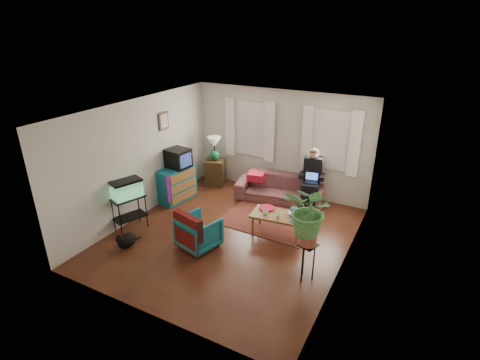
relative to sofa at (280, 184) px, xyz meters
The scene contains 31 objects.
floor 2.10m from the sofa, 96.14° to the right, with size 4.50×5.00×0.01m, color #4F2B14.
ceiling 3.01m from the sofa, 96.14° to the right, with size 4.50×5.00×0.01m, color white.
wall_back 1.02m from the sofa, 116.09° to the left, with size 4.50×0.01×2.60m, color silver.
wall_front 4.64m from the sofa, 92.77° to the right, with size 4.50×0.01×2.60m, color silver.
wall_left 3.33m from the sofa, 140.31° to the right, with size 0.01×5.00×2.60m, color silver.
wall_right 3.02m from the sofa, 45.29° to the right, with size 0.01×5.00×2.60m, color silver.
window_left 1.59m from the sofa, 157.15° to the left, with size 1.08×0.04×1.38m, color white.
window_right 1.60m from the sofa, 22.67° to the left, with size 1.08×0.04×1.38m, color white.
curtains_left 1.57m from the sofa, 161.07° to the left, with size 1.36×0.06×1.50m, color white.
curtains_right 1.58m from the sofa, 18.77° to the left, with size 1.36×0.06×1.50m, color white.
picture_frame 3.12m from the sofa, 153.77° to the right, with size 0.04×0.32×0.40m, color #3D2616.
area_rug 1.10m from the sofa, 77.89° to the right, with size 2.00×1.60×0.01m, color maroon.
sofa is the anchor object (origin of this frame).
seated_person 0.78m from the sofa, 10.83° to the left, with size 0.52×0.64×1.24m, color black, non-canonical shape.
side_table 1.87m from the sofa, behind, with size 0.48×0.48×0.70m, color #3D2C16.
table_lamp 1.96m from the sofa, behind, with size 0.36×0.36×0.64m, color white, non-canonical shape.
dresser 2.51m from the sofa, 151.71° to the right, with size 0.46×0.93×0.84m, color #105365.
crt_tv 2.53m from the sofa, 153.20° to the right, with size 0.51×0.46×0.45m, color black.
aquarium_stand 3.56m from the sofa, 128.56° to the right, with size 0.37×0.66×0.74m, color black.
aquarium 3.60m from the sofa, 128.56° to the right, with size 0.33×0.60×0.39m, color #7FD899.
black_cat 3.81m from the sofa, 118.26° to the right, with size 0.28×0.42×0.36m, color black.
armchair 2.73m from the sofa, 102.20° to the right, with size 0.69×0.64×0.70m, color #135573.
serape_throw 3.00m from the sofa, 102.46° to the right, with size 0.71×0.16×0.58m, color #9E0A0A.
coffee_table 1.61m from the sofa, 68.96° to the right, with size 1.06×0.58×0.44m, color brown.
cup_a 1.66m from the sofa, 77.93° to the right, with size 0.12×0.12×0.09m, color white.
cup_b 1.78m from the sofa, 68.92° to the right, with size 0.10×0.10×0.09m, color beige.
bowl 1.62m from the sofa, 58.10° to the right, with size 0.21×0.21×0.05m, color white.
snack_tray 1.41m from the sofa, 78.83° to the right, with size 0.33×0.33×0.04m, color #B21414.
birdcage 1.87m from the sofa, 59.21° to the right, with size 0.17×0.17×0.31m, color #115B6B, non-canonical shape.
plant_stand 3.09m from the sofa, 59.31° to the right, with size 0.29×0.29×0.70m, color black.
potted_plant 3.19m from the sofa, 59.31° to the right, with size 0.80×0.69×0.88m, color #599947.
Camera 1 is at (3.26, -5.73, 4.09)m, focal length 28.00 mm.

